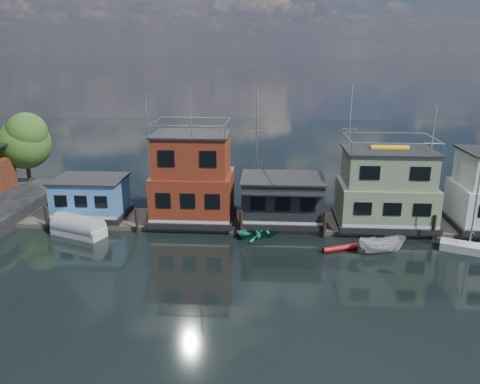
# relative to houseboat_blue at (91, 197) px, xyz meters

# --- Properties ---
(ground) EXTENTS (160.00, 160.00, 0.00)m
(ground) POSITION_rel_houseboat_blue_xyz_m (18.00, -12.00, -2.21)
(ground) COLOR black
(ground) RESTS_ON ground
(dock) EXTENTS (48.00, 5.00, 0.40)m
(dock) POSITION_rel_houseboat_blue_xyz_m (18.00, 0.00, -2.01)
(dock) COLOR #595147
(dock) RESTS_ON ground
(houseboat_blue) EXTENTS (6.40, 4.90, 3.66)m
(houseboat_blue) POSITION_rel_houseboat_blue_xyz_m (0.00, 0.00, 0.00)
(houseboat_blue) COLOR black
(houseboat_blue) RESTS_ON dock
(houseboat_red) EXTENTS (7.40, 5.90, 11.86)m
(houseboat_red) POSITION_rel_houseboat_blue_xyz_m (9.50, 0.00, 1.90)
(houseboat_red) COLOR black
(houseboat_red) RESTS_ON dock
(houseboat_dark) EXTENTS (7.40, 6.10, 4.06)m
(houseboat_dark) POSITION_rel_houseboat_blue_xyz_m (17.50, -0.02, 0.21)
(houseboat_dark) COLOR black
(houseboat_dark) RESTS_ON dock
(houseboat_green) EXTENTS (8.40, 5.90, 7.03)m
(houseboat_green) POSITION_rel_houseboat_blue_xyz_m (26.50, 0.00, 1.34)
(houseboat_green) COLOR black
(houseboat_green) RESTS_ON dock
(pilings) EXTENTS (42.28, 0.28, 2.20)m
(pilings) POSITION_rel_houseboat_blue_xyz_m (17.67, -2.80, -1.11)
(pilings) COLOR #2D2116
(pilings) RESTS_ON ground
(background_masts) EXTENTS (36.40, 0.16, 12.00)m
(background_masts) POSITION_rel_houseboat_blue_xyz_m (22.76, 6.00, 3.35)
(background_masts) COLOR silver
(background_masts) RESTS_ON ground
(day_sailer) EXTENTS (4.39, 2.86, 6.58)m
(day_sailer) POSITION_rel_houseboat_blue_xyz_m (32.00, -5.14, -1.81)
(day_sailer) COLOR silver
(day_sailer) RESTS_ON ground
(motorboat) EXTENTS (3.79, 1.75, 1.42)m
(motorboat) POSITION_rel_houseboat_blue_xyz_m (25.11, -5.86, -1.50)
(motorboat) COLOR white
(motorboat) RESTS_ON ground
(dinghy_teal) EXTENTS (4.55, 3.89, 0.80)m
(dinghy_teal) POSITION_rel_houseboat_blue_xyz_m (15.63, -3.01, -1.81)
(dinghy_teal) COLOR #238168
(dinghy_teal) RESTS_ON ground
(tarp_runabout) EXTENTS (5.05, 3.37, 1.91)m
(tarp_runabout) POSITION_rel_houseboat_blue_xyz_m (0.18, -3.74, -1.49)
(tarp_runabout) COLOR silver
(tarp_runabout) RESTS_ON ground
(red_kayak) EXTENTS (2.92, 1.52, 0.44)m
(red_kayak) POSITION_rel_houseboat_blue_xyz_m (22.02, -5.51, -1.99)
(red_kayak) COLOR #A91215
(red_kayak) RESTS_ON ground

